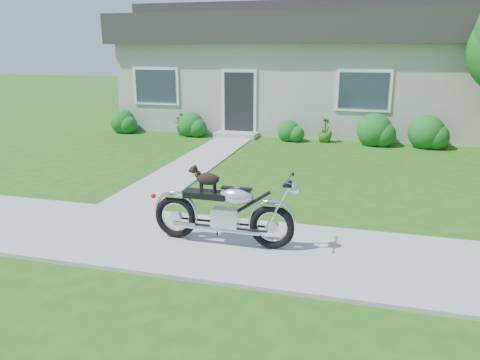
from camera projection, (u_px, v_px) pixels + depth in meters
name	position (u px, v px, depth m)	size (l,w,h in m)	color
ground	(177.00, 240.00, 7.20)	(80.00, 80.00, 0.00)	#235114
sidewalk	(177.00, 239.00, 7.19)	(24.00, 2.20, 0.04)	#9E9B93
walkway	(198.00, 161.00, 12.22)	(1.20, 8.00, 0.03)	#9E9B93
house	(298.00, 68.00, 17.75)	(12.60, 7.03, 4.50)	#B1AC9F
shrub_row	(304.00, 129.00, 14.78)	(10.97, 1.06, 1.06)	#185C1C
potted_plant_left	(181.00, 125.00, 15.91)	(0.64, 0.55, 0.71)	#1C5616
potted_plant_right	(325.00, 129.00, 14.66)	(0.46, 0.46, 0.81)	#2F651B
motorcycle_with_dog	(225.00, 211.00, 6.87)	(2.22, 0.60, 1.15)	black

